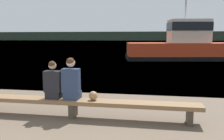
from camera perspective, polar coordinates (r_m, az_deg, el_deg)
The scene contains 7 objects.
water_surface at distance 128.46m, azimuth 9.25°, elevation 6.57°, with size 240.00×240.00×0.00m, color teal.
far_shoreline at distance 149.87m, azimuth 9.41°, elevation 7.66°, with size 600.00×12.00×5.07m, color #2D3D2D.
bench_main at distance 6.28m, azimuth -8.90°, elevation -7.38°, with size 6.16×0.46×0.45m.
person_left at distance 6.36m, azimuth -13.26°, elevation -2.86°, with size 0.42×0.39×0.95m.
person_right at distance 6.18m, azimuth -9.28°, elevation -2.56°, with size 0.42×0.39×1.03m.
shopping_bag at distance 6.10m, azimuth -4.31°, elevation -5.89°, with size 0.21×0.20×0.22m.
tugboat_red at distance 22.93m, azimuth 16.11°, elevation 5.06°, with size 10.33×5.34×5.54m.
Camera 1 is at (2.14, -2.42, 1.98)m, focal length 40.00 mm.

